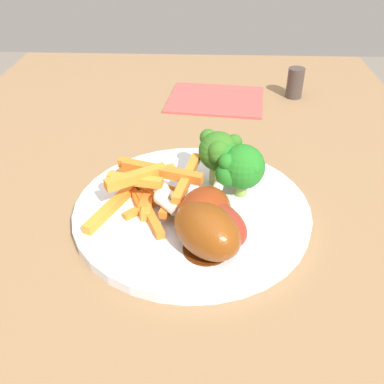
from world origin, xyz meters
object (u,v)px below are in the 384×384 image
at_px(dinner_plate, 192,210).
at_px(chicken_drumstick_far, 211,221).
at_px(broccoli_floret_front, 239,167).
at_px(dining_table, 171,286).
at_px(carrot_fries_pile, 149,187).
at_px(broccoli_floret_middle, 220,151).
at_px(chicken_drumstick_near, 205,229).
at_px(chicken_drumstick_extra, 205,212).
at_px(pepper_shaker, 295,83).

relative_size(dinner_plate, chicken_drumstick_far, 2.38).
bearing_deg(broccoli_floret_front, dining_table, 121.05).
bearing_deg(carrot_fries_pile, dining_table, -142.84).
height_order(broccoli_floret_middle, chicken_drumstick_near, broccoli_floret_middle).
bearing_deg(chicken_drumstick_near, carrot_fries_pile, 39.30).
bearing_deg(dining_table, chicken_drumstick_near, -139.39).
bearing_deg(chicken_drumstick_far, chicken_drumstick_near, 161.66).
xyz_separation_m(carrot_fries_pile, chicken_drumstick_near, (-0.08, -0.07, 0.01)).
height_order(chicken_drumstick_far, chicken_drumstick_extra, chicken_drumstick_extra).
bearing_deg(chicken_drumstick_near, broccoli_floret_middle, -7.30).
relative_size(dining_table, broccoli_floret_front, 19.10).
bearing_deg(chicken_drumstick_far, dinner_plate, 22.74).
bearing_deg(chicken_drumstick_far, chicken_drumstick_extra, 29.78).
distance_m(broccoli_floret_front, carrot_fries_pile, 0.11).
xyz_separation_m(broccoli_floret_front, chicken_drumstick_far, (-0.08, 0.03, -0.02)).
xyz_separation_m(broccoli_floret_front, chicken_drumstick_extra, (-0.07, 0.04, -0.02)).
bearing_deg(chicken_drumstick_extra, chicken_drumstick_near, -179.88).
height_order(chicken_drumstick_far, pepper_shaker, chicken_drumstick_far).
relative_size(broccoli_floret_front, chicken_drumstick_near, 0.57).
bearing_deg(chicken_drumstick_far, pepper_shaker, -20.18).
bearing_deg(chicken_drumstick_far, broccoli_floret_middle, -5.19).
xyz_separation_m(chicken_drumstick_near, chicken_drumstick_extra, (0.03, 0.00, -0.00)).
xyz_separation_m(dinner_plate, pepper_shaker, (0.36, -0.17, 0.02)).
bearing_deg(pepper_shaker, chicken_drumstick_extra, 158.52).
relative_size(chicken_drumstick_far, pepper_shaker, 2.14).
distance_m(chicken_drumstick_extra, pepper_shaker, 0.43).
relative_size(carrot_fries_pile, chicken_drumstick_near, 1.13).
relative_size(broccoli_floret_middle, carrot_fries_pile, 0.53).
relative_size(dining_table, chicken_drumstick_extra, 9.69).
xyz_separation_m(carrot_fries_pile, pepper_shaker, (0.35, -0.22, -0.00)).
relative_size(chicken_drumstick_far, chicken_drumstick_extra, 0.90).
height_order(dining_table, broccoli_floret_front, broccoli_floret_front).
xyz_separation_m(carrot_fries_pile, chicken_drumstick_extra, (-0.05, -0.07, 0.00)).
bearing_deg(dinner_plate, pepper_shaker, -25.72).
xyz_separation_m(chicken_drumstick_far, pepper_shaker, (0.41, -0.15, -0.01)).
relative_size(dinner_plate, carrot_fries_pile, 2.11).
bearing_deg(chicken_drumstick_near, broccoli_floret_front, -21.22).
bearing_deg(carrot_fries_pile, pepper_shaker, -32.54).
bearing_deg(dining_table, dinner_plate, -49.84).
bearing_deg(dining_table, carrot_fries_pile, 37.16).
distance_m(dinner_plate, chicken_drumstick_far, 0.06).
bearing_deg(broccoli_floret_middle, pepper_shaker, -24.72).
bearing_deg(dining_table, chicken_drumstick_far, -121.83).
height_order(chicken_drumstick_near, pepper_shaker, chicken_drumstick_near).
bearing_deg(pepper_shaker, chicken_drumstick_far, 159.82).
relative_size(carrot_fries_pile, chicken_drumstick_extra, 1.02).
height_order(dining_table, broccoli_floret_middle, broccoli_floret_middle).
relative_size(broccoli_floret_middle, pepper_shaker, 1.28).
bearing_deg(chicken_drumstick_far, carrot_fries_pile, 49.56).
distance_m(chicken_drumstick_far, chicken_drumstick_extra, 0.01).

